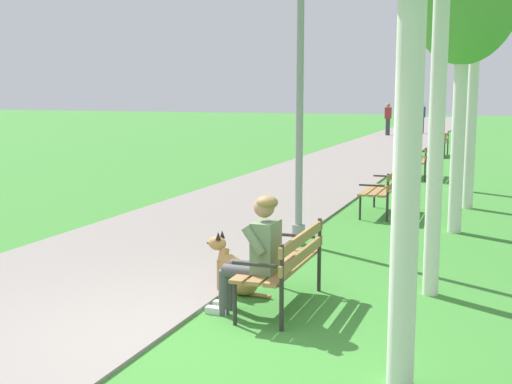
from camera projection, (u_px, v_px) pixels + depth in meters
ground_plane at (183, 345)px, 6.08m from camera, size 120.00×120.00×0.00m
paved_path at (389, 143)px, 29.04m from camera, size 3.62×60.00×0.04m
park_bench_near at (286, 260)px, 7.05m from camera, size 0.55×1.50×0.85m
park_bench_mid at (384, 187)px, 12.41m from camera, size 0.55×1.50×0.85m
park_bench_far at (421, 158)px, 17.65m from camera, size 0.55×1.50×0.85m
park_bench_furthest at (441, 141)px, 23.48m from camera, size 0.55×1.50×0.85m
person_seated_on_near_bench at (256, 251)px, 6.78m from camera, size 0.74×0.49×1.25m
dog_shepherd at (235, 272)px, 7.57m from camera, size 0.83×0.32×0.71m
lamp_post_near at (300, 88)px, 9.73m from camera, size 0.24×0.24×4.48m
pedestrian_distant at (388, 119)px, 33.81m from camera, size 0.32×0.22×1.65m
pedestrian_further_distant at (422, 118)px, 35.25m from camera, size 0.32×0.22×1.65m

